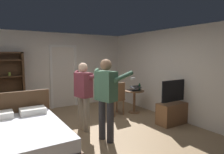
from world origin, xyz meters
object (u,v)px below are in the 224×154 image
object	(u,v)px
tv_flatscreen	(174,110)
wooden_chair	(117,97)
laptop	(134,89)
person_blue_shirt	(106,94)
bookshelf	(7,82)
bed	(22,140)
suitcase_small	(37,116)
bottle_on_table	(140,87)
suitcase_dark	(27,113)
side_table	(134,98)
person_striped_shirt	(84,92)

from	to	relation	value
tv_flatscreen	wooden_chair	size ratio (longest dim) A/B	1.17
laptop	person_blue_shirt	size ratio (longest dim) A/B	0.21
bookshelf	laptop	xyz separation A→B (m)	(3.34, -1.71, -0.26)
bookshelf	bed	bearing A→B (deg)	-89.89
person_blue_shirt	suitcase_small	xyz separation A→B (m)	(-1.06, 1.79, -0.77)
bookshelf	bottle_on_table	bearing A→B (deg)	-26.38
wooden_chair	bookshelf	bearing A→B (deg)	149.48
bookshelf	wooden_chair	xyz separation A→B (m)	(2.76, -1.62, -0.47)
bed	suitcase_dark	xyz separation A→B (m)	(0.39, 2.00, -0.09)
bed	side_table	xyz separation A→B (m)	(3.37, 1.08, 0.17)
person_blue_shirt	bed	bearing A→B (deg)	172.32
tv_flatscreen	wooden_chair	world-z (taller)	tv_flatscreen
side_table	tv_flatscreen	bearing A→B (deg)	-77.96
bookshelf	suitcase_small	bearing A→B (deg)	-64.31
bookshelf	tv_flatscreen	distance (m)	4.78
bed	tv_flatscreen	world-z (taller)	tv_flatscreen
suitcase_dark	suitcase_small	bearing A→B (deg)	-61.76
bookshelf	wooden_chair	bearing A→B (deg)	-30.52
suitcase_dark	person_blue_shirt	bearing A→B (deg)	-54.30
side_table	person_blue_shirt	xyz separation A→B (m)	(-1.76, -1.29, 0.53)
bottle_on_table	suitcase_small	distance (m)	3.07
person_blue_shirt	suitcase_small	world-z (taller)	person_blue_shirt
wooden_chair	tv_flatscreen	bearing A→B (deg)	-56.61
bookshelf	person_blue_shirt	world-z (taller)	bookshelf
suitcase_dark	suitcase_small	world-z (taller)	suitcase_small
person_blue_shirt	suitcase_dark	xyz separation A→B (m)	(-1.22, 2.21, -0.79)
tv_flatscreen	bottle_on_table	bearing A→B (deg)	96.56
bookshelf	suitcase_small	world-z (taller)	bookshelf
bookshelf	wooden_chair	size ratio (longest dim) A/B	1.90
side_table	wooden_chair	bearing A→B (deg)	176.33
suitcase_dark	suitcase_small	distance (m)	0.45
wooden_chair	person_blue_shirt	bearing A→B (deg)	-130.47
bottle_on_table	side_table	bearing A→B (deg)	150.26
tv_flatscreen	person_blue_shirt	distance (m)	2.14
bottle_on_table	person_striped_shirt	size ratio (longest dim) A/B	0.14
tv_flatscreen	bottle_on_table	xyz separation A→B (m)	(-0.14, 1.25, 0.45)
bookshelf	tv_flatscreen	size ratio (longest dim) A/B	1.63
tv_flatscreen	suitcase_small	world-z (taller)	tv_flatscreen
tv_flatscreen	person_blue_shirt	world-z (taller)	person_blue_shirt
bottle_on_table	bed	bearing A→B (deg)	-164.15
bed	person_striped_shirt	size ratio (longest dim) A/B	1.26
bookshelf	bottle_on_table	size ratio (longest dim) A/B	8.21
side_table	person_striped_shirt	bearing A→B (deg)	-165.10
person_striped_shirt	suitcase_dark	bearing A→B (deg)	126.52
tv_flatscreen	laptop	bearing A→B (deg)	103.89
tv_flatscreen	suitcase_dark	world-z (taller)	tv_flatscreen
bookshelf	person_blue_shirt	distance (m)	3.37
person_striped_shirt	suitcase_small	bearing A→B (deg)	131.49
bed	suitcase_small	xyz separation A→B (m)	(0.55, 1.58, -0.08)
side_table	laptop	world-z (taller)	laptop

